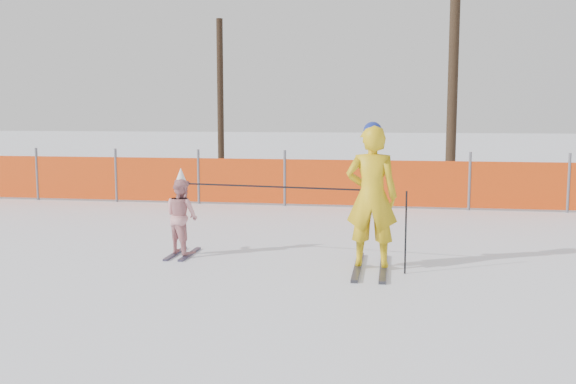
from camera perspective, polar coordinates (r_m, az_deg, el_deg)
The scene contains 6 objects.
ground at distance 8.45m, azimuth -0.56°, elevation -7.16°, with size 120.00×120.00×0.00m, color white.
adult at distance 8.54m, azimuth 7.45°, elevation -0.37°, with size 0.70×1.58×1.96m.
child at distance 9.48m, azimuth -9.43°, elevation -2.06°, with size 0.68×0.87×1.28m.
ski_poles at distance 8.70m, azimuth 1.96°, elevation -0.69°, with size 3.10×0.59×1.08m.
safety_fence at distance 14.73m, azimuth -7.17°, elevation 1.08°, with size 16.49×0.06×1.25m.
tree_trunks at distance 19.05m, azimuth 14.30°, elevation 9.98°, with size 12.43×2.28×6.94m.
Camera 1 is at (1.42, -8.07, 2.08)m, focal length 40.00 mm.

